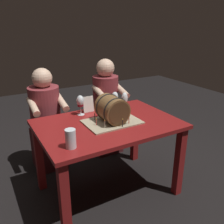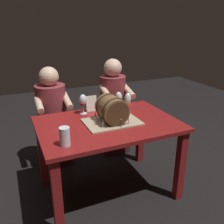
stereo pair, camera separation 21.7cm
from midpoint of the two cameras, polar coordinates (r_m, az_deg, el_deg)
ground_plane at (r=2.59m, az=1.65°, el=-17.68°), size 8.00×8.00×0.00m
dining_table at (r=2.25m, az=1.81°, el=-5.20°), size 1.25×0.85×0.74m
barrel_cake at (r=2.16m, az=2.87°, el=0.29°), size 0.49×0.34×0.25m
wine_glass_rose at (r=2.50m, az=4.04°, el=3.35°), size 0.07×0.07×0.18m
wine_glass_red at (r=2.37m, az=-4.19°, el=2.54°), size 0.07×0.07×0.20m
wine_glass_amber at (r=2.45m, az=6.25°, el=2.83°), size 0.06×0.06×0.19m
beer_pint at (r=1.80m, az=-7.56°, el=-5.96°), size 0.08×0.08×0.14m
menu_card at (r=2.45m, az=-2.28°, el=1.93°), size 0.11×0.03×0.16m
person_seated_left at (r=2.82m, az=-11.47°, el=-2.26°), size 0.37×0.46×1.15m
person_seated_right at (r=3.04m, az=2.24°, el=0.08°), size 0.36×0.46×1.19m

